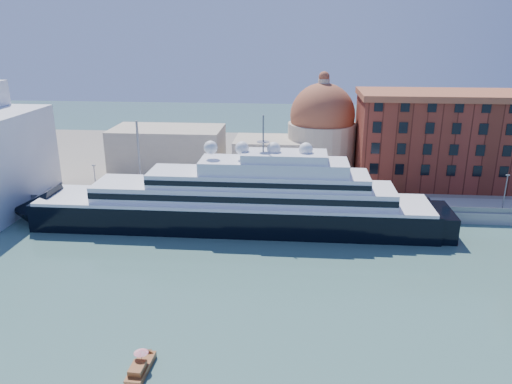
{
  "coord_description": "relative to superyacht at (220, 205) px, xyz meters",
  "views": [
    {
      "loc": [
        15.77,
        -73.81,
        40.42
      ],
      "look_at": [
        7.86,
        18.0,
        9.67
      ],
      "focal_mm": 35.0,
      "sensor_mm": 36.0,
      "label": 1
    }
  ],
  "objects": [
    {
      "name": "church",
      "position": [
        6.43,
        34.72,
        6.09
      ],
      "size": [
        66.0,
        18.0,
        25.5
      ],
      "color": "beige",
      "rests_on": "land"
    },
    {
      "name": "warehouse",
      "position": [
        52.04,
        29.0,
        8.98
      ],
      "size": [
        43.0,
        19.0,
        23.25
      ],
      "color": "maroon",
      "rests_on": "land"
    },
    {
      "name": "land",
      "position": [
        0.04,
        52.0,
        -3.81
      ],
      "size": [
        260.0,
        72.0,
        2.0
      ],
      "primitive_type": "cube",
      "color": "slate",
      "rests_on": "ground"
    },
    {
      "name": "ground",
      "position": [
        0.04,
        -23.0,
        -4.81
      ],
      "size": [
        400.0,
        400.0,
        0.0
      ],
      "primitive_type": "plane",
      "color": "#355C54",
      "rests_on": "ground"
    },
    {
      "name": "superyacht",
      "position": [
        0.0,
        0.0,
        0.0
      ],
      "size": [
        93.34,
        12.94,
        27.9
      ],
      "color": "black",
      "rests_on": "ground"
    },
    {
      "name": "quay",
      "position": [
        0.04,
        11.0,
        -3.56
      ],
      "size": [
        180.0,
        10.0,
        2.5
      ],
      "primitive_type": "cube",
      "color": "gray",
      "rests_on": "ground"
    },
    {
      "name": "lamp_posts",
      "position": [
        -12.63,
        9.27,
        5.03
      ],
      "size": [
        120.8,
        2.4,
        18.0
      ],
      "color": "slate",
      "rests_on": "quay"
    },
    {
      "name": "water_taxi",
      "position": [
        -2.71,
        -47.14,
        -4.12
      ],
      "size": [
        2.27,
        6.19,
        2.9
      ],
      "rotation": [
        0.0,
        0.0,
        -0.04
      ],
      "color": "brown",
      "rests_on": "ground"
    },
    {
      "name": "quay_fence",
      "position": [
        0.04,
        6.5,
        -1.71
      ],
      "size": [
        180.0,
        0.1,
        1.2
      ],
      "primitive_type": "cube",
      "color": "slate",
      "rests_on": "quay"
    }
  ]
}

